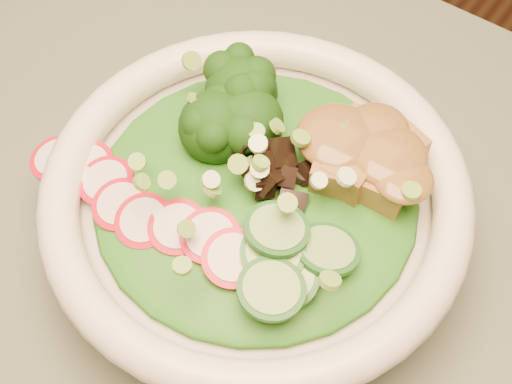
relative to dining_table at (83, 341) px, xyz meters
The scene contains 10 objects.
dining_table is the anchor object (origin of this frame).
salad_bowl 0.21m from the dining_table, 47.92° to the left, with size 0.27×0.27×0.07m.
lettuce_bed 0.23m from the dining_table, 47.92° to the left, with size 0.21×0.21×0.02m, color #185A13.
broccoli_florets 0.24m from the dining_table, 72.37° to the left, with size 0.08×0.07×0.04m, color black, non-canonical shape.
radish_slices 0.20m from the dining_table, 43.19° to the left, with size 0.11×0.04×0.02m, color #B00D20, non-canonical shape.
cucumber_slices 0.25m from the dining_table, 23.66° to the left, with size 0.07×0.07×0.04m, color #90C16B, non-canonical shape.
mushroom_heap 0.25m from the dining_table, 48.15° to the left, with size 0.07×0.07×0.04m, color black, non-canonical shape.
tofu_cubes 0.28m from the dining_table, 48.35° to the left, with size 0.09×0.06×0.04m, color olive, non-canonical shape.
peanut_sauce 0.29m from the dining_table, 48.35° to the left, with size 0.07×0.06×0.02m, color brown.
scallion_garnish 0.25m from the dining_table, 47.92° to the left, with size 0.19×0.19×0.02m, color #6AA339, non-canonical shape.
Camera 1 is at (0.24, -0.09, 1.19)m, focal length 50.00 mm.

